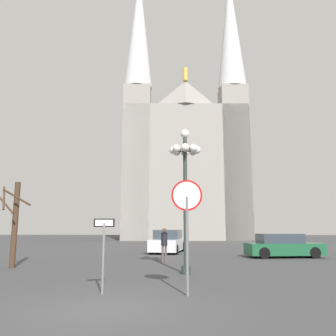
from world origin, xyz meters
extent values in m
plane|color=#424244|center=(0.00, 0.00, 0.00)|extent=(120.00, 120.00, 0.00)
cube|color=gray|center=(2.12, 40.00, 8.70)|extent=(16.88, 12.75, 17.40)
pyramid|color=gray|center=(2.36, 35.02, 19.15)|extent=(5.80, 2.28, 3.50)
cylinder|color=gold|center=(2.36, 35.02, 21.80)|extent=(0.70, 0.70, 1.80)
cube|color=gray|center=(-4.08, 35.45, 10.06)|extent=(3.66, 3.66, 20.12)
cone|color=silver|center=(-4.08, 35.45, 28.84)|extent=(3.84, 3.84, 17.45)
cube|color=gray|center=(8.73, 36.08, 10.06)|extent=(3.66, 3.66, 20.12)
cone|color=silver|center=(8.73, 36.08, 28.84)|extent=(3.84, 3.84, 17.45)
cylinder|color=slate|center=(1.90, 1.49, 1.32)|extent=(0.08, 0.08, 2.64)
cylinder|color=red|center=(1.90, 1.49, 2.68)|extent=(0.86, 0.05, 0.86)
cylinder|color=white|center=(1.90, 1.47, 2.68)|extent=(0.76, 0.02, 0.76)
cylinder|color=slate|center=(-0.42, 1.64, 0.96)|extent=(0.07, 0.07, 1.93)
cube|color=black|center=(-0.42, 1.64, 1.93)|extent=(0.58, 0.16, 0.23)
cube|color=white|center=(-0.42, 1.62, 1.93)|extent=(0.48, 0.12, 0.16)
cylinder|color=#2D3833|center=(1.91, 5.67, 2.70)|extent=(0.16, 0.16, 5.41)
cylinder|color=#2D3833|center=(1.91, 5.67, 0.15)|extent=(0.36, 0.36, 0.30)
sphere|color=white|center=(1.91, 5.67, 5.59)|extent=(0.36, 0.36, 0.36)
sphere|color=white|center=(2.39, 5.67, 4.91)|extent=(0.33, 0.33, 0.33)
cylinder|color=#2D3833|center=(2.15, 5.67, 4.91)|extent=(0.05, 0.48, 0.05)
sphere|color=white|center=(2.25, 6.01, 4.91)|extent=(0.33, 0.33, 0.33)
cylinder|color=#2D3833|center=(2.08, 5.84, 4.91)|extent=(0.37, 0.37, 0.05)
sphere|color=white|center=(1.91, 6.15, 4.91)|extent=(0.33, 0.33, 0.33)
cylinder|color=#2D3833|center=(1.91, 5.91, 4.91)|extent=(0.48, 0.05, 0.05)
sphere|color=white|center=(1.57, 6.01, 4.91)|extent=(0.33, 0.33, 0.33)
cylinder|color=#2D3833|center=(1.74, 5.84, 4.91)|extent=(0.37, 0.37, 0.05)
sphere|color=white|center=(1.43, 5.67, 4.91)|extent=(0.33, 0.33, 0.33)
cylinder|color=#2D3833|center=(1.67, 5.67, 4.91)|extent=(0.05, 0.48, 0.05)
sphere|color=white|center=(1.57, 5.33, 4.91)|extent=(0.33, 0.33, 0.33)
cylinder|color=#2D3833|center=(1.74, 5.50, 4.91)|extent=(0.37, 0.37, 0.05)
sphere|color=white|center=(1.91, 5.19, 4.91)|extent=(0.33, 0.33, 0.33)
cylinder|color=#2D3833|center=(1.91, 5.43, 4.91)|extent=(0.48, 0.05, 0.05)
sphere|color=white|center=(2.25, 5.33, 4.91)|extent=(0.33, 0.33, 0.33)
cylinder|color=#2D3833|center=(2.08, 5.50, 4.91)|extent=(0.37, 0.37, 0.05)
cylinder|color=#473323|center=(-5.74, 7.22, 1.90)|extent=(0.25, 0.25, 3.81)
cylinder|color=#473323|center=(-5.47, 6.70, 3.07)|extent=(1.11, 0.62, 0.74)
cylinder|color=#473323|center=(-6.20, 6.95, 3.08)|extent=(0.64, 1.02, 1.15)
cylinder|color=#473323|center=(-5.98, 6.73, 2.76)|extent=(1.05, 0.59, 0.86)
cube|color=silver|center=(0.76, 16.18, 0.53)|extent=(2.43, 4.49, 0.77)
cube|color=#333D47|center=(0.79, 16.39, 1.23)|extent=(1.98, 2.60, 0.63)
cylinder|color=black|center=(1.38, 14.62, 0.32)|extent=(0.31, 0.66, 0.64)
cylinder|color=black|center=(-0.27, 14.86, 0.32)|extent=(0.31, 0.66, 0.64)
cylinder|color=black|center=(1.78, 17.50, 0.32)|extent=(0.31, 0.66, 0.64)
cylinder|color=black|center=(0.14, 17.73, 0.32)|extent=(0.31, 0.66, 0.64)
cube|color=#1E5B38|center=(7.76, 12.82, 0.49)|extent=(4.51, 2.20, 0.67)
cube|color=#333D47|center=(7.54, 12.80, 1.10)|extent=(2.59, 1.81, 0.55)
cylinder|color=black|center=(9.13, 13.76, 0.32)|extent=(0.66, 0.29, 0.64)
cylinder|color=black|center=(9.31, 12.22, 0.32)|extent=(0.66, 0.29, 0.64)
cylinder|color=black|center=(6.20, 13.42, 0.32)|extent=(0.66, 0.29, 0.64)
cylinder|color=black|center=(6.38, 11.89, 0.32)|extent=(0.66, 0.29, 0.64)
cylinder|color=#594C47|center=(0.78, 9.67, 0.42)|extent=(0.12, 0.12, 0.85)
cylinder|color=#594C47|center=(0.93, 9.72, 0.42)|extent=(0.12, 0.12, 0.85)
cylinder|color=black|center=(0.86, 9.69, 1.17)|extent=(0.32, 0.32, 0.64)
sphere|color=tan|center=(0.86, 9.69, 1.60)|extent=(0.23, 0.23, 0.23)
camera|label=1|loc=(1.76, -8.01, 1.86)|focal=36.50mm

